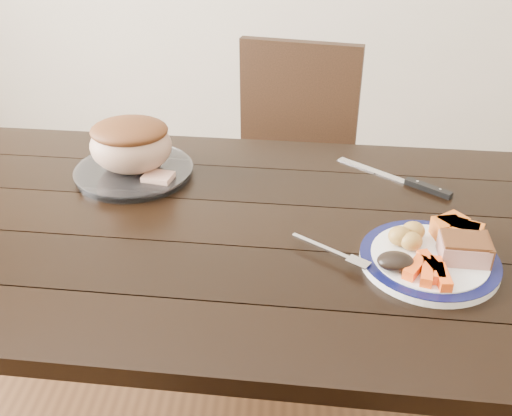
# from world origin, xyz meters

# --- Properties ---
(dining_table) EXTENTS (1.65, 0.99, 0.75)m
(dining_table) POSITION_xyz_m (0.00, 0.00, 0.66)
(dining_table) COLOR black
(dining_table) RESTS_ON ground
(chair_far) EXTENTS (0.50, 0.51, 0.93)m
(chair_far) POSITION_xyz_m (0.16, 0.74, 0.52)
(chair_far) COLOR black
(chair_far) RESTS_ON ground
(dinner_plate) EXTENTS (0.27, 0.27, 0.02)m
(dinner_plate) POSITION_xyz_m (0.43, -0.13, 0.76)
(dinner_plate) COLOR white
(dinner_plate) RESTS_ON dining_table
(plate_rim) EXTENTS (0.27, 0.27, 0.02)m
(plate_rim) POSITION_xyz_m (0.43, -0.13, 0.77)
(plate_rim) COLOR #0A0D36
(plate_rim) RESTS_ON dinner_plate
(serving_platter) EXTENTS (0.29, 0.29, 0.02)m
(serving_platter) POSITION_xyz_m (-0.25, 0.21, 0.76)
(serving_platter) COLOR white
(serving_platter) RESTS_ON dining_table
(pork_slice) EXTENTS (0.10, 0.08, 0.04)m
(pork_slice) POSITION_xyz_m (0.49, -0.14, 0.79)
(pork_slice) COLOR tan
(pork_slice) RESTS_ON dinner_plate
(roasted_potatoes) EXTENTS (0.08, 0.08, 0.04)m
(roasted_potatoes) POSITION_xyz_m (0.39, -0.09, 0.79)
(roasted_potatoes) COLOR gold
(roasted_potatoes) RESTS_ON dinner_plate
(carrot_batons) EXTENTS (0.09, 0.11, 0.02)m
(carrot_batons) POSITION_xyz_m (0.42, -0.19, 0.78)
(carrot_batons) COLOR #FF5515
(carrot_batons) RESTS_ON dinner_plate
(pumpkin_wedges) EXTENTS (0.10, 0.09, 0.04)m
(pumpkin_wedges) POSITION_xyz_m (0.50, -0.06, 0.79)
(pumpkin_wedges) COLOR orange
(pumpkin_wedges) RESTS_ON dinner_plate
(dark_mushroom) EXTENTS (0.07, 0.05, 0.03)m
(dark_mushroom) POSITION_xyz_m (0.36, -0.18, 0.79)
(dark_mushroom) COLOR black
(dark_mushroom) RESTS_ON dinner_plate
(fork) EXTENTS (0.16, 0.12, 0.00)m
(fork) POSITION_xyz_m (0.25, -0.13, 0.77)
(fork) COLOR silver
(fork) RESTS_ON dinner_plate
(roast_joint) EXTENTS (0.20, 0.18, 0.13)m
(roast_joint) POSITION_xyz_m (-0.25, 0.21, 0.83)
(roast_joint) COLOR tan
(roast_joint) RESTS_ON serving_platter
(cut_slice) EXTENTS (0.08, 0.07, 0.02)m
(cut_slice) POSITION_xyz_m (-0.17, 0.15, 0.78)
(cut_slice) COLOR tan
(cut_slice) RESTS_ON serving_platter
(carving_knife) EXTENTS (0.26, 0.22, 0.01)m
(carving_knife) POSITION_xyz_m (0.46, 0.19, 0.76)
(carving_knife) COLOR silver
(carving_knife) RESTS_ON dining_table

